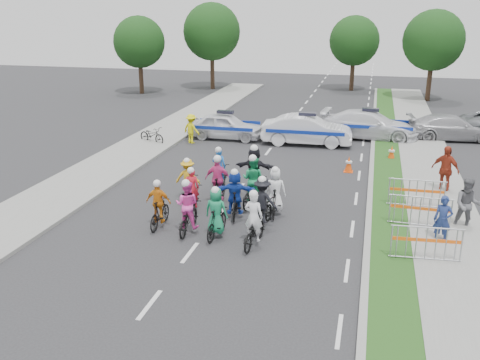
% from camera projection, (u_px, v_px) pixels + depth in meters
% --- Properties ---
extents(ground, '(90.00, 90.00, 0.00)m').
position_uv_depth(ground, '(190.00, 253.00, 15.87)').
color(ground, '#28282B').
rests_on(ground, ground).
extents(curb_right, '(0.20, 60.00, 0.12)m').
position_uv_depth(curb_right, '(369.00, 207.00, 19.28)').
color(curb_right, gray).
rests_on(curb_right, ground).
extents(grass_strip, '(1.20, 60.00, 0.11)m').
position_uv_depth(grass_strip, '(389.00, 209.00, 19.12)').
color(grass_strip, '#284B18').
rests_on(grass_strip, ground).
extents(sidewalk_right, '(2.40, 60.00, 0.13)m').
position_uv_depth(sidewalk_right, '(442.00, 214.00, 18.70)').
color(sidewalk_right, gray).
rests_on(sidewalk_right, ground).
extents(sidewalk_left, '(3.00, 60.00, 0.13)m').
position_uv_depth(sidewalk_left, '(80.00, 183.00, 21.97)').
color(sidewalk_left, gray).
rests_on(sidewalk_left, ground).
extents(rider_0, '(0.80, 1.84, 1.82)m').
position_uv_depth(rider_0, '(254.00, 227.00, 16.18)').
color(rider_0, black).
rests_on(rider_0, ground).
extents(rider_1, '(0.76, 1.67, 1.72)m').
position_uv_depth(rider_1, '(216.00, 217.00, 16.75)').
color(rider_1, black).
rests_on(rider_1, ground).
extents(rider_2, '(0.78, 1.80, 1.82)m').
position_uv_depth(rider_2, '(188.00, 212.00, 17.15)').
color(rider_2, black).
rests_on(rider_2, ground).
extents(rider_3, '(0.84, 1.59, 1.68)m').
position_uv_depth(rider_3, '(159.00, 209.00, 17.52)').
color(rider_3, black).
rests_on(rider_3, ground).
extents(rider_4, '(1.07, 1.84, 1.82)m').
position_uv_depth(rider_4, '(262.00, 207.00, 17.48)').
color(rider_4, black).
rests_on(rider_4, ground).
extents(rider_5, '(1.48, 1.75, 1.79)m').
position_uv_depth(rider_5, '(235.00, 197.00, 18.30)').
color(rider_5, black).
rests_on(rider_5, ground).
extents(rider_6, '(0.85, 1.71, 1.67)m').
position_uv_depth(rider_6, '(192.00, 197.00, 18.92)').
color(rider_6, black).
rests_on(rider_6, ground).
extents(rider_7, '(0.79, 1.74, 1.79)m').
position_uv_depth(rider_7, '(275.00, 196.00, 18.58)').
color(rider_7, black).
rests_on(rider_7, ground).
extents(rider_8, '(0.97, 1.99, 1.95)m').
position_uv_depth(rider_8, '(253.00, 186.00, 19.48)').
color(rider_8, black).
rests_on(rider_8, ground).
extents(rider_9, '(0.97, 1.84, 1.92)m').
position_uv_depth(rider_9, '(218.00, 186.00, 19.51)').
color(rider_9, black).
rests_on(rider_9, ground).
extents(rider_10, '(0.97, 1.68, 1.66)m').
position_uv_depth(rider_10, '(188.00, 183.00, 20.05)').
color(rider_10, black).
rests_on(rider_10, ground).
extents(rider_11, '(1.61, 1.92, 2.00)m').
position_uv_depth(rider_11, '(254.00, 174.00, 20.59)').
color(rider_11, black).
rests_on(rider_11, ground).
extents(rider_12, '(0.62, 1.72, 1.75)m').
position_uv_depth(rider_12, '(219.00, 175.00, 21.31)').
color(rider_12, black).
rests_on(rider_12, ground).
extents(police_car_0, '(4.16, 1.73, 1.41)m').
position_uv_depth(police_car_0, '(225.00, 126.00, 29.36)').
color(police_car_0, white).
rests_on(police_car_0, ground).
extents(police_car_1, '(4.76, 1.85, 1.55)m').
position_uv_depth(police_car_1, '(307.00, 130.00, 28.09)').
color(police_car_1, white).
rests_on(police_car_1, ground).
extents(police_car_2, '(5.41, 2.60, 1.52)m').
position_uv_depth(police_car_2, '(369.00, 125.00, 29.40)').
color(police_car_2, white).
rests_on(police_car_2, ground).
extents(civilian_sedan, '(4.90, 2.51, 1.36)m').
position_uv_depth(civilian_sedan, '(451.00, 128.00, 29.12)').
color(civilian_sedan, '#A4A3A8').
rests_on(civilian_sedan, ground).
extents(spectator_0, '(0.64, 0.50, 1.53)m').
position_uv_depth(spectator_0, '(443.00, 220.00, 16.31)').
color(spectator_0, navy).
rests_on(spectator_0, ground).
extents(spectator_1, '(0.91, 0.73, 1.79)m').
position_uv_depth(spectator_1, '(468.00, 205.00, 17.16)').
color(spectator_1, '#5E5E63').
rests_on(spectator_1, ground).
extents(spectator_2, '(1.19, 0.99, 1.90)m').
position_uv_depth(spectator_2, '(445.00, 170.00, 20.67)').
color(spectator_2, '#9A311C').
rests_on(spectator_2, ground).
extents(marshal_hiviz, '(1.15, 0.93, 1.56)m').
position_uv_depth(marshal_hiviz, '(191.00, 129.00, 28.39)').
color(marshal_hiviz, yellow).
rests_on(marshal_hiviz, ground).
extents(barrier_0, '(2.03, 0.65, 1.12)m').
position_uv_depth(barrier_0, '(426.00, 245.00, 15.06)').
color(barrier_0, '#A5A8AD').
rests_on(barrier_0, ground).
extents(barrier_1, '(2.02, 0.60, 1.12)m').
position_uv_depth(barrier_1, '(420.00, 213.00, 17.42)').
color(barrier_1, '#A5A8AD').
rests_on(barrier_1, ground).
extents(barrier_2, '(2.01, 0.53, 1.12)m').
position_uv_depth(barrier_2, '(416.00, 195.00, 19.11)').
color(barrier_2, '#A5A8AD').
rests_on(barrier_2, ground).
extents(cone_0, '(0.40, 0.40, 0.70)m').
position_uv_depth(cone_0, '(349.00, 164.00, 23.54)').
color(cone_0, '#F24C0C').
rests_on(cone_0, ground).
extents(cone_1, '(0.40, 0.40, 0.70)m').
position_uv_depth(cone_1, '(392.00, 153.00, 25.36)').
color(cone_1, '#F24C0C').
rests_on(cone_1, ground).
extents(parked_bike, '(1.80, 1.21, 0.90)m').
position_uv_depth(parked_bike, '(152.00, 135.00, 28.43)').
color(parked_bike, black).
rests_on(parked_bike, ground).
extents(tree_0, '(4.20, 4.20, 6.30)m').
position_uv_depth(tree_0, '(139.00, 42.00, 43.64)').
color(tree_0, '#382619').
rests_on(tree_0, ground).
extents(tree_1, '(4.55, 4.55, 6.82)m').
position_uv_depth(tree_1, '(434.00, 40.00, 40.05)').
color(tree_1, '#382619').
rests_on(tree_1, ground).
extents(tree_3, '(4.90, 4.90, 7.35)m').
position_uv_depth(tree_3, '(212.00, 32.00, 45.95)').
color(tree_3, '#382619').
rests_on(tree_3, ground).
extents(tree_4, '(4.20, 4.20, 6.30)m').
position_uv_depth(tree_4, '(354.00, 41.00, 45.24)').
color(tree_4, '#382619').
rests_on(tree_4, ground).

